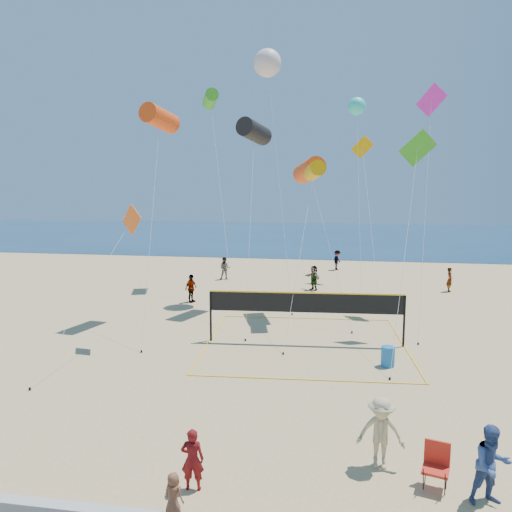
% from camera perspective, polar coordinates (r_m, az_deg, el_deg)
% --- Properties ---
extents(ground, '(120.00, 120.00, 0.00)m').
position_cam_1_polar(ground, '(14.10, -4.94, -22.58)').
color(ground, tan).
rests_on(ground, ground).
extents(ocean, '(140.00, 50.00, 0.03)m').
position_cam_1_polar(ocean, '(74.16, 7.05, 2.36)').
color(ocean, '#102D4D').
rests_on(ocean, ground).
extents(woman, '(0.59, 0.43, 1.52)m').
position_cam_1_polar(woman, '(12.82, -7.28, -22.05)').
color(woman, '#630D0F').
rests_on(woman, ground).
extents(toddler, '(0.51, 0.42, 0.90)m').
position_cam_1_polar(toddler, '(11.18, -9.41, -25.27)').
color(toddler, brown).
rests_on(toddler, seawall).
extents(bystander_a, '(1.05, 0.91, 1.85)m').
position_cam_1_polar(bystander_a, '(13.29, 25.33, -20.80)').
color(bystander_a, '#334A80').
rests_on(bystander_a, ground).
extents(bystander_b, '(1.24, 0.75, 1.87)m').
position_cam_1_polar(bystander_b, '(13.84, 14.07, -19.01)').
color(bystander_b, tan).
rests_on(bystander_b, ground).
extents(far_person_0, '(0.79, 1.11, 1.76)m').
position_cam_1_polar(far_person_0, '(31.30, -7.44, -3.69)').
color(far_person_0, gray).
rests_on(far_person_0, ground).
extents(far_person_1, '(1.38, 1.58, 1.72)m').
position_cam_1_polar(far_person_1, '(34.92, 6.61, -2.49)').
color(far_person_1, gray).
rests_on(far_person_1, ground).
extents(far_person_2, '(0.42, 0.62, 1.66)m').
position_cam_1_polar(far_person_2, '(36.64, 21.26, -2.54)').
color(far_person_2, gray).
rests_on(far_person_2, ground).
extents(far_person_3, '(0.91, 0.75, 1.74)m').
position_cam_1_polar(far_person_3, '(38.66, -3.58, -1.43)').
color(far_person_3, gray).
rests_on(far_person_3, ground).
extents(far_person_4, '(1.00, 1.26, 1.71)m').
position_cam_1_polar(far_person_4, '(43.58, 9.26, -0.47)').
color(far_person_4, gray).
rests_on(far_person_4, ground).
extents(camp_chair, '(0.73, 0.85, 1.23)m').
position_cam_1_polar(camp_chair, '(13.56, 19.91, -21.31)').
color(camp_chair, red).
rests_on(camp_chair, ground).
extents(trash_barrel, '(0.59, 0.59, 0.81)m').
position_cam_1_polar(trash_barrel, '(21.04, 14.83, -11.03)').
color(trash_barrel, '#1B69B3').
rests_on(trash_barrel, ground).
extents(volleyball_net, '(9.56, 9.42, 2.40)m').
position_cam_1_polar(volleyball_net, '(22.92, 5.71, -6.00)').
color(volleyball_net, black).
rests_on(volleyball_net, ground).
extents(kite_0, '(1.83, 7.24, 11.38)m').
position_cam_1_polar(kite_0, '(27.50, -10.92, 15.18)').
color(kite_0, '#DF4410').
rests_on(kite_0, ground).
extents(kite_1, '(1.80, 8.06, 10.98)m').
position_cam_1_polar(kite_1, '(29.31, -0.21, 14.03)').
color(kite_1, black).
rests_on(kite_1, ground).
extents(kite_2, '(1.59, 6.89, 8.49)m').
position_cam_1_polar(kite_2, '(26.37, 6.68, 9.63)').
color(kite_2, '#D79E05').
rests_on(kite_2, ground).
extents(kite_3, '(2.26, 6.06, 6.41)m').
position_cam_1_polar(kite_3, '(22.56, -14.58, 3.06)').
color(kite_3, orange).
rests_on(kite_3, ground).
extents(kite_4, '(2.51, 6.68, 9.84)m').
position_cam_1_polar(kite_4, '(24.82, 17.88, 10.68)').
color(kite_4, green).
rests_on(kite_4, ground).
extents(kite_5, '(2.07, 7.66, 12.85)m').
position_cam_1_polar(kite_5, '(30.28, 19.36, 15.35)').
color(kite_5, '#E328BD').
rests_on(kite_5, ground).
extents(kite_6, '(3.05, 5.28, 15.49)m').
position_cam_1_polar(kite_6, '(32.70, 1.32, 21.17)').
color(kite_6, silver).
rests_on(kite_6, ground).
extents(kite_7, '(1.59, 7.35, 13.16)m').
position_cam_1_polar(kite_7, '(35.96, 11.44, 16.41)').
color(kite_7, '#30DDC7').
rests_on(kite_7, ground).
extents(kite_8, '(3.98, 8.43, 13.84)m').
position_cam_1_polar(kite_8, '(36.75, -5.23, 17.41)').
color(kite_8, green).
rests_on(kite_8, ground).
extents(kite_9, '(1.85, 8.04, 10.94)m').
position_cam_1_polar(kite_9, '(38.57, 12.15, 11.25)').
color(kite_9, '#D79E05').
rests_on(kite_9, ground).
extents(kite_10, '(3.49, 5.36, 8.77)m').
position_cam_1_polar(kite_10, '(28.12, 6.10, 9.69)').
color(kite_10, '#DF4410').
rests_on(kite_10, ground).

